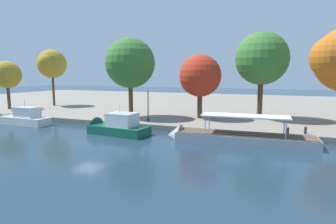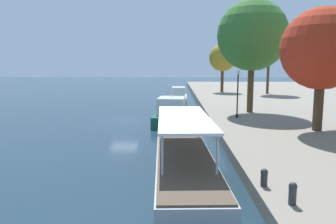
{
  "view_description": "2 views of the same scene",
  "coord_description": "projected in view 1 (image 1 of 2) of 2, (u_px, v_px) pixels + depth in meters",
  "views": [
    {
      "loc": [
        16.63,
        -21.47,
        6.56
      ],
      "look_at": [
        5.11,
        8.09,
        2.23
      ],
      "focal_mm": 29.73,
      "sensor_mm": 36.0,
      "label": 1
    },
    {
      "loc": [
        29.84,
        4.9,
        5.25
      ],
      "look_at": [
        6.82,
        4.33,
        1.89
      ],
      "focal_mm": 34.58,
      "sensor_mm": 36.0,
      "label": 2
    }
  ],
  "objects": [
    {
      "name": "tree_5",
      "position": [
        7.0,
        75.0,
        47.08
      ],
      "size": [
        4.59,
        4.59,
        8.13
      ],
      "color": "#4C3823",
      "rests_on": "dock_promenade"
    },
    {
      "name": "tree_4",
      "position": [
        52.0,
        64.0,
        51.6
      ],
      "size": [
        5.28,
        5.56,
        10.46
      ],
      "color": "#4C3823",
      "rests_on": "dock_promenade"
    },
    {
      "name": "lamp_post",
      "position": [
        148.0,
        101.0,
        35.21
      ],
      "size": [
        0.39,
        0.39,
        4.18
      ],
      "color": "black",
      "rests_on": "dock_promenade"
    },
    {
      "name": "dock_promenade",
      "position": [
        192.0,
        104.0,
        59.34
      ],
      "size": [
        120.0,
        55.0,
        0.64
      ],
      "primitive_type": "cube",
      "color": "gray",
      "rests_on": "ground_plane"
    },
    {
      "name": "motor_yacht_1",
      "position": [
        114.0,
        128.0,
        30.83
      ],
      "size": [
        7.86,
        3.45,
        4.33
      ],
      "rotation": [
        0.0,
        0.0,
        3.05
      ],
      "color": "#14513D",
      "rests_on": "ground_plane"
    },
    {
      "name": "tree_2",
      "position": [
        198.0,
        77.0,
        37.54
      ],
      "size": [
        5.98,
        5.85,
        8.53
      ],
      "color": "#4C3823",
      "rests_on": "dock_promenade"
    },
    {
      "name": "mooring_bollard_0",
      "position": [
        288.0,
        130.0,
        27.77
      ],
      "size": [
        0.28,
        0.28,
        0.69
      ],
      "color": "#2D2D33",
      "rests_on": "dock_promenade"
    },
    {
      "name": "mooring_bollard_1",
      "position": [
        305.0,
        130.0,
        27.63
      ],
      "size": [
        0.28,
        0.28,
        0.77
      ],
      "color": "#2D2D33",
      "rests_on": "dock_promenade"
    },
    {
      "name": "tour_boat_2",
      "position": [
        233.0,
        139.0,
        26.82
      ],
      "size": [
        14.27,
        3.27,
        3.67
      ],
      "rotation": [
        0.0,
        0.0,
        3.19
      ],
      "color": "#9EA3A8",
      "rests_on": "ground_plane"
    },
    {
      "name": "ground_plane",
      "position": [
        88.0,
        143.0,
        26.69
      ],
      "size": [
        220.0,
        220.0,
        0.0
      ],
      "primitive_type": "plane",
      "color": "#1E3342"
    },
    {
      "name": "motor_yacht_0",
      "position": [
        22.0,
        119.0,
        36.67
      ],
      "size": [
        8.22,
        2.51,
        3.93
      ],
      "rotation": [
        0.0,
        0.0,
        3.1
      ],
      "color": "silver",
      "rests_on": "ground_plane"
    },
    {
      "name": "tree_0",
      "position": [
        130.0,
        64.0,
        37.37
      ],
      "size": [
        6.77,
        6.77,
        10.8
      ],
      "color": "#4C3823",
      "rests_on": "dock_promenade"
    },
    {
      "name": "tree_1",
      "position": [
        260.0,
        59.0,
        36.65
      ],
      "size": [
        6.9,
        6.9,
        11.4
      ],
      "color": "#4C3823",
      "rests_on": "dock_promenade"
    }
  ]
}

